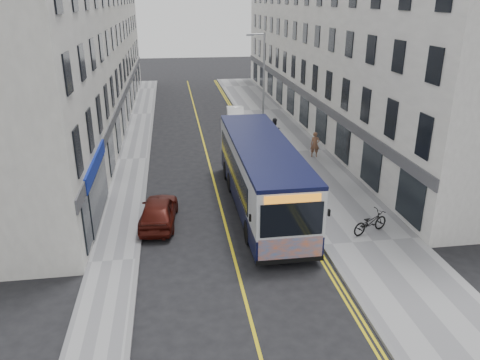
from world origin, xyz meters
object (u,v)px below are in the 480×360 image
object	(u,v)px
city_bus	(262,173)
car_white	(235,115)
car_maroon	(159,211)
pedestrian_near	(315,145)
streetlamp	(262,86)
pedestrian_far	(275,130)
bicycle	(370,222)

from	to	relation	value
city_bus	car_white	xyz separation A→B (m)	(1.14, 17.79, -1.25)
car_white	city_bus	bearing A→B (deg)	-89.25
car_maroon	pedestrian_near	bearing A→B (deg)	-135.03
streetlamp	city_bus	size ratio (longest dim) A/B	0.66
city_bus	pedestrian_near	bearing A→B (deg)	55.41
streetlamp	pedestrian_far	size ratio (longest dim) A/B	4.40
pedestrian_near	car_maroon	distance (m)	13.39
streetlamp	bicycle	size ratio (longest dim) A/B	4.04
pedestrian_far	car_maroon	distance (m)	14.88
pedestrian_near	bicycle	bearing A→B (deg)	-83.20
pedestrian_near	streetlamp	bearing A→B (deg)	142.48
city_bus	bicycle	bearing A→B (deg)	-39.94
streetlamp	car_white	world-z (taller)	streetlamp
city_bus	pedestrian_far	size ratio (longest dim) A/B	6.68
streetlamp	city_bus	distance (m)	11.26
city_bus	bicycle	distance (m)	5.83
pedestrian_near	pedestrian_far	world-z (taller)	pedestrian_far
streetlamp	pedestrian_far	distance (m)	3.55
car_maroon	streetlamp	bearing A→B (deg)	-116.18
city_bus	car_white	size ratio (longest dim) A/B	2.94
bicycle	car_maroon	world-z (taller)	car_maroon
streetlamp	pedestrian_near	size ratio (longest dim) A/B	4.72
streetlamp	car_maroon	size ratio (longest dim) A/B	1.95
pedestrian_near	car_maroon	xyz separation A→B (m)	(-10.32, -8.52, -0.27)
city_bus	bicycle	xyz separation A→B (m)	(4.36, -3.65, -1.29)
city_bus	pedestrian_far	bearing A→B (deg)	74.06
streetlamp	bicycle	bearing A→B (deg)	-81.12
streetlamp	car_maroon	distance (m)	14.43
pedestrian_far	car_white	xyz separation A→B (m)	(-2.05, 6.62, -0.35)
streetlamp	pedestrian_near	world-z (taller)	streetlamp
pedestrian_near	car_maroon	size ratio (longest dim) A/B	0.41
bicycle	pedestrian_near	size ratio (longest dim) A/B	1.17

